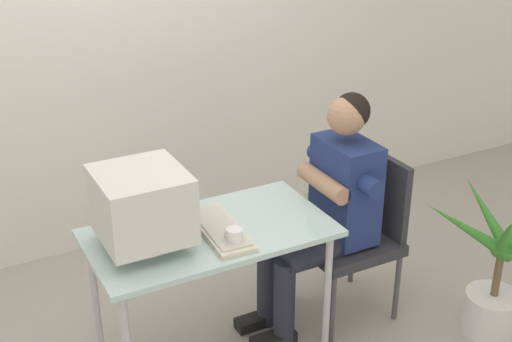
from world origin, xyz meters
TOP-DOWN VIEW (x-y plane):
  - wall_back at (0.30, 1.40)m, footprint 8.00×0.10m
  - desk at (0.00, 0.00)m, footprint 1.13×0.61m
  - crt_monitor at (-0.31, 0.01)m, footprint 0.39×0.39m
  - keyboard at (0.03, -0.04)m, footprint 0.20×0.48m
  - office_chair at (0.87, 0.03)m, footprint 0.47×0.47m
  - person_seated at (0.67, 0.03)m, footprint 0.69×0.56m
  - potted_plant at (1.38, -0.49)m, footprint 0.77×0.81m
  - desk_mug at (0.04, -0.18)m, footprint 0.07×0.08m

SIDE VIEW (x-z plane):
  - potted_plant at x=1.38m, z-range -0.09..0.79m
  - office_chair at x=0.87m, z-range 0.05..0.95m
  - desk at x=0.00m, z-range 0.29..1.02m
  - person_seated at x=0.67m, z-range 0.05..1.31m
  - keyboard at x=0.03m, z-range 0.73..0.76m
  - desk_mug at x=0.04m, z-range 0.73..0.82m
  - crt_monitor at x=-0.31m, z-range 0.75..1.11m
  - wall_back at x=0.30m, z-range 0.00..3.00m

